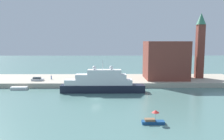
# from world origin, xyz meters

# --- Properties ---
(ground) EXTENTS (400.00, 400.00, 0.00)m
(ground) POSITION_xyz_m (0.00, 0.00, 0.00)
(ground) COLOR slate
(quay_dock) EXTENTS (110.00, 23.22, 1.71)m
(quay_dock) POSITION_xyz_m (0.00, 27.61, 0.86)
(quay_dock) COLOR #B7AD99
(quay_dock) RESTS_ON ground
(large_yacht) EXTENTS (27.20, 4.22, 10.30)m
(large_yacht) POSITION_xyz_m (1.32, 9.51, 2.95)
(large_yacht) COLOR black
(large_yacht) RESTS_ON ground
(small_motorboat) EXTENTS (4.57, 1.53, 2.85)m
(small_motorboat) POSITION_xyz_m (12.70, -19.96, 0.83)
(small_motorboat) COLOR navy
(small_motorboat) RESTS_ON ground
(work_barge) EXTENTS (5.54, 1.91, 0.99)m
(work_barge) POSITION_xyz_m (-27.23, 13.64, 0.49)
(work_barge) COLOR silver
(work_barge) RESTS_ON ground
(harbor_building) EXTENTS (15.97, 14.16, 14.80)m
(harbor_building) POSITION_xyz_m (26.05, 26.37, 9.11)
(harbor_building) COLOR brown
(harbor_building) RESTS_ON quay_dock
(bell_tower) EXTENTS (3.73, 3.73, 25.95)m
(bell_tower) POSITION_xyz_m (40.17, 28.05, 15.85)
(bell_tower) COLOR brown
(bell_tower) RESTS_ON quay_dock
(parked_car) EXTENTS (4.59, 1.78, 1.34)m
(parked_car) POSITION_xyz_m (-23.34, 21.81, 2.29)
(parked_car) COLOR silver
(parked_car) RESTS_ON quay_dock
(person_figure) EXTENTS (0.36, 0.36, 1.60)m
(person_figure) POSITION_xyz_m (-18.94, 25.16, 2.45)
(person_figure) COLOR #334C8C
(person_figure) RESTS_ON quay_dock
(mooring_bollard) EXTENTS (0.44, 0.44, 0.80)m
(mooring_bollard) POSITION_xyz_m (0.04, 16.98, 2.11)
(mooring_bollard) COLOR black
(mooring_bollard) RESTS_ON quay_dock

